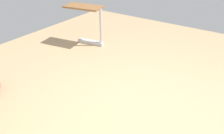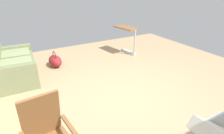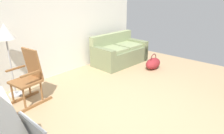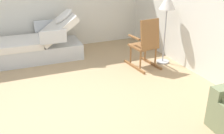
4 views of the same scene
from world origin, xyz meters
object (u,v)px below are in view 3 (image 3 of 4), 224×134
Objects in this scene: rocking_chair at (29,78)px; duffel_bag at (153,63)px; floor_lamp at (6,37)px; couch at (119,53)px.

rocking_chair is 3.28m from duffel_bag.
rocking_chair is 1.83× the size of duffel_bag.
rocking_chair is at bearing -80.82° from floor_lamp.
rocking_chair is (-2.91, -0.19, 0.20)m from couch.
duffel_bag is at bearing -22.28° from floor_lamp.
couch reaches higher than duffel_bag.
couch is 2.92m from rocking_chair.
floor_lamp is 3.66m from duffel_bag.
rocking_chair reaches higher than couch.
couch is 1.11× the size of floor_lamp.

